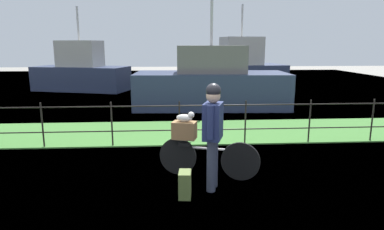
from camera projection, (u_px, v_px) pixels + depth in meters
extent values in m
plane|color=gray|center=(184.00, 186.00, 5.41)|extent=(60.00, 60.00, 0.00)
cube|color=#478438|center=(178.00, 132.00, 8.71)|extent=(27.00, 2.40, 0.03)
plane|color=#60849E|center=(175.00, 95.00, 15.08)|extent=(30.00, 30.00, 0.00)
cylinder|color=#28231E|center=(42.00, 126.00, 7.31)|extent=(0.04, 0.04, 1.02)
cylinder|color=#28231E|center=(112.00, 125.00, 7.40)|extent=(0.04, 0.04, 1.02)
cylinder|color=#28231E|center=(179.00, 124.00, 7.50)|extent=(0.04, 0.04, 1.02)
cylinder|color=#28231E|center=(245.00, 123.00, 7.60)|extent=(0.04, 0.04, 1.02)
cylinder|color=#28231E|center=(310.00, 122.00, 7.70)|extent=(0.04, 0.04, 1.02)
cylinder|color=#28231E|center=(372.00, 121.00, 7.79)|extent=(0.04, 0.04, 1.02)
cylinder|color=#28231E|center=(180.00, 130.00, 7.53)|extent=(18.00, 0.03, 0.03)
cylinder|color=#28231E|center=(179.00, 106.00, 7.42)|extent=(18.00, 0.03, 0.03)
cylinder|color=black|center=(240.00, 161.00, 5.59)|extent=(0.64, 0.24, 0.66)
cylinder|color=black|center=(178.00, 156.00, 5.85)|extent=(0.64, 0.24, 0.66)
cylinder|color=#BCB7B2|center=(209.00, 149.00, 5.68)|extent=(0.82, 0.30, 0.04)
cube|color=black|center=(184.00, 144.00, 5.77)|extent=(0.22, 0.15, 0.06)
cube|color=slate|center=(184.00, 139.00, 5.75)|extent=(0.39, 0.26, 0.02)
cube|color=olive|center=(184.00, 130.00, 5.72)|extent=(0.46, 0.36, 0.30)
ellipsoid|color=silver|center=(184.00, 118.00, 5.68)|extent=(0.31, 0.22, 0.13)
sphere|color=silver|center=(191.00, 115.00, 5.64)|extent=(0.11, 0.11, 0.11)
cylinder|color=#383D51|center=(214.00, 162.00, 5.33)|extent=(0.14, 0.14, 0.82)
cylinder|color=#383D51|center=(211.00, 166.00, 5.14)|extent=(0.14, 0.14, 0.82)
cube|color=navy|center=(213.00, 121.00, 5.10)|extent=(0.37, 0.46, 0.56)
cylinder|color=navy|center=(215.00, 116.00, 5.30)|extent=(0.10, 0.10, 0.50)
cylinder|color=navy|center=(210.00, 123.00, 4.88)|extent=(0.10, 0.10, 0.50)
sphere|color=tan|center=(213.00, 96.00, 5.02)|extent=(0.22, 0.22, 0.22)
sphere|color=black|center=(213.00, 91.00, 5.00)|extent=(0.23, 0.23, 0.23)
cube|color=olive|center=(185.00, 184.00, 4.99)|extent=(0.21, 0.30, 0.40)
cube|color=#2D3856|center=(240.00, 76.00, 17.56)|extent=(4.62, 2.91, 1.23)
cube|color=#B7B2A8|center=(241.00, 51.00, 17.29)|extent=(2.11, 1.90, 1.40)
cylinder|color=#B2B2B2|center=(242.00, 21.00, 16.98)|extent=(0.10, 0.10, 1.60)
cube|color=#2D3856|center=(82.00, 78.00, 16.64)|extent=(4.90, 3.02, 1.18)
cube|color=#B7B2A8|center=(80.00, 54.00, 16.39)|extent=(2.29, 1.77, 1.25)
cylinder|color=#B2B2B2|center=(78.00, 24.00, 16.10)|extent=(0.10, 0.10, 1.60)
cube|color=#2D3856|center=(211.00, 90.00, 12.13)|extent=(5.54, 2.49, 1.26)
cube|color=slate|center=(211.00, 59.00, 11.90)|extent=(2.47, 1.67, 0.95)
cylinder|color=#B2B2B2|center=(212.00, 22.00, 11.64)|extent=(0.10, 0.10, 1.60)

